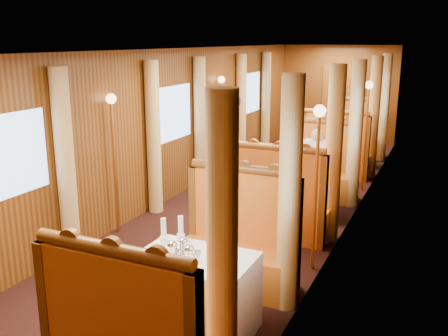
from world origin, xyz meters
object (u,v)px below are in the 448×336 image
Objects in this scene: teapot_left at (172,251)px; tea_tray at (180,256)px; banquette_mid_fwd at (280,208)px; teapot_right at (189,256)px; banquette_mid_aft at (317,173)px; steward at (229,144)px; table_near at (195,294)px; banquette_far_aft at (355,137)px; fruit_plate at (220,266)px; teapot_back at (183,247)px; table_far at (346,148)px; rose_vase_far at (348,122)px; banquette_near_aft at (238,249)px; rose_vase_mid at (303,156)px; passenger at (315,157)px; banquette_far_fwd at (336,155)px; table_mid at (301,192)px.

tea_tray is at bearing 40.68° from teapot_left.
banquette_mid_fwd reaches higher than teapot_right.
banquette_mid_fwd is 1.00× the size of banquette_mid_aft.
table_near is at bearing 8.17° from steward.
teapot_left is (-0.17, -4.62, 0.39)m from banquette_mid_aft.
table_near is 0.78× the size of banquette_far_aft.
banquette_far_aft is 6.24× the size of fruit_plate.
teapot_back is at bearing 6.64° from steward.
table_far is 7.14m from teapot_right.
teapot_right is at bearing -90.02° from rose_vase_far.
banquette_near_aft is at bearing 90.00° from table_near.
fruit_plate is 0.60× the size of rose_vase_mid.
tea_tray is 0.09m from teapot_back.
passenger reaches higher than teapot_back.
rose_vase_mid is (-0.01, 3.63, 0.11)m from teapot_right.
banquette_mid_aft is 3.72× the size of rose_vase_mid.
banquette_far_fwd reaches higher than teapot_right.
table_mid is at bearing -90.00° from banquette_far_aft.
table_far is at bearing 79.77° from teapot_left.
rose_vase_far is (-0.29, 7.13, 0.16)m from fruit_plate.
banquette_near_aft reaches higher than teapot_back.
banquette_near_aft and banquette_mid_aft have the same top height.
table_near is at bearing 96.33° from teapot_right.
table_near is 1.38× the size of passenger.
banquette_mid_aft reaches higher than teapot_left.
teapot_left is 0.14m from teapot_back.
table_mid is 1.38× the size of passenger.
teapot_right reaches higher than table_near.
banquette_mid_fwd is at bearing -90.00° from table_far.
passenger reaches higher than rose_vase_mid.
rose_vase_mid is (0.00, -4.51, 0.50)m from banquette_far_aft.
rose_vase_far reaches higher than table_near.
rose_vase_mid is at bearing 79.28° from teapot_back.
banquette_mid_fwd is at bearing 91.38° from teapot_right.
rose_vase_far is at bearing 89.82° from banquette_mid_fwd.
table_mid is 0.60× the size of steward.
banquette_far_aft is 8.07m from tea_tray.
tea_tray is (-0.12, -0.05, 0.38)m from table_near.
banquette_far_aft reaches higher than tea_tray.
table_mid is 2.92× the size of rose_vase_mid.
rose_vase_far is at bearing 89.23° from banquette_far_fwd.
rose_vase_mid and rose_vase_far have the same top height.
teapot_left is (-0.05, -0.06, 0.06)m from tea_tray.
teapot_right is 0.29m from fruit_plate.
rose_vase_far reaches higher than teapot_right.
rose_vase_mid is at bearing 89.83° from banquette_mid_fwd.
rose_vase_mid reaches higher than table_far.
banquette_near_aft is at bearing 72.49° from teapot_left.
steward is at bearing 112.92° from fruit_plate.
table_near is 0.78× the size of banquette_mid_aft.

